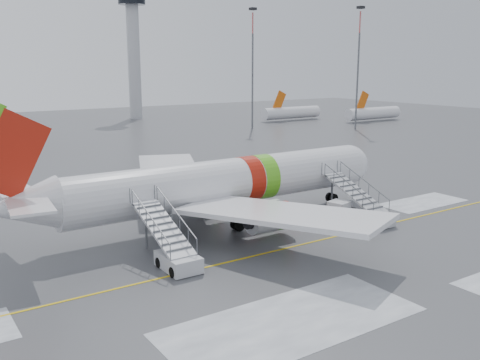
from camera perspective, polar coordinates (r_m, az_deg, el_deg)
ground at (r=39.41m, az=3.13°, el=-7.10°), size 260.00×260.00×0.00m
airliner at (r=43.94m, az=-2.48°, el=-0.43°), size 35.03×32.97×11.18m
airstair_fwd at (r=46.24m, az=13.36°, el=-3.12°), size 2.05×7.70×3.48m
airstair_aft at (r=35.65m, az=-7.17°, el=-7.49°), size 2.05×7.70×3.48m
pushback_tug at (r=46.40m, az=10.72°, el=-3.33°), size 3.35×2.84×1.73m
control_tower at (r=135.38m, az=-11.32°, el=14.40°), size 6.40×6.40×30.00m
light_mast_far_ne at (r=112.06m, az=1.35°, el=12.61°), size 1.20×1.20×24.25m
light_mast_far_e at (r=111.82m, az=12.51°, el=12.33°), size 1.20×1.20×24.25m
distant_aircraft at (r=127.11m, az=8.42°, el=6.19°), size 35.00×18.00×8.00m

